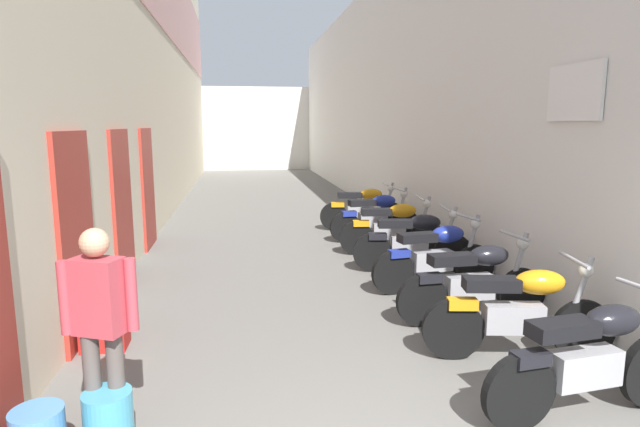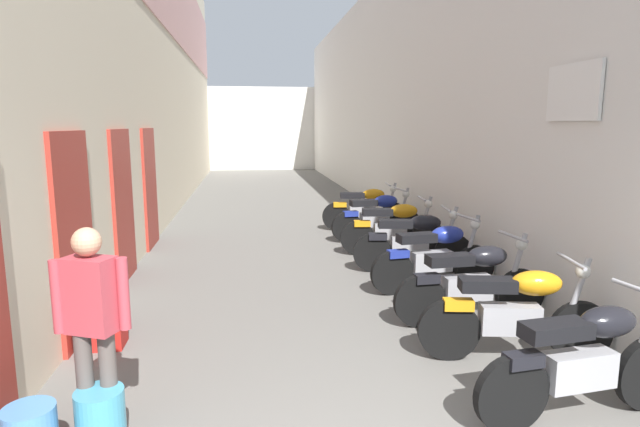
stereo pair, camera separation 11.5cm
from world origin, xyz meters
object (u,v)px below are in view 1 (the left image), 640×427
Objects in this scene: motorcycle_nearest at (592,357)px; motorcycle_second at (520,310)px; pedestrian_by_doorway at (100,320)px; water_jug_beside_first at (109,420)px; motorcycle_third at (474,280)px; motorcycle_fourth at (436,255)px; motorcycle_fifth at (413,240)px; motorcycle_eighth at (363,207)px; plastic_crate at (105,335)px; motorcycle_sixth at (393,226)px; motorcycle_seventh at (376,215)px.

motorcycle_nearest is 1.01× the size of motorcycle_second.
water_jug_beside_first is at bearing -71.00° from pedestrian_by_doorway.
motorcycle_fourth is (-0.00, 1.19, 0.00)m from motorcycle_third.
motorcycle_fifth is 5.40m from water_jug_beside_first.
motorcycle_eighth is at bearing 90.00° from motorcycle_fifth.
plastic_crate is at bearing -162.17° from motorcycle_fourth.
motorcycle_fourth is at bearing -90.00° from motorcycle_sixth.
water_jug_beside_first is at bearing -75.85° from plastic_crate.
motorcycle_sixth is at bearing 90.00° from motorcycle_second.
motorcycle_third is 1.00× the size of motorcycle_seventh.
motorcycle_second is 0.99× the size of motorcycle_eighth.
water_jug_beside_first is at bearing -139.44° from motorcycle_fourth.
motorcycle_third is 2.13m from motorcycle_fifth.
motorcycle_eighth reaches higher than water_jug_beside_first.
motorcycle_fifth and motorcycle_eighth have the same top height.
water_jug_beside_first is at bearing 177.44° from motorcycle_nearest.
plastic_crate is (-4.04, -3.36, -0.36)m from motorcycle_sixth.
pedestrian_by_doorway is at bearing 175.95° from motorcycle_nearest.
motorcycle_second and motorcycle_sixth have the same top height.
pedestrian_by_doorway is 1.90m from plastic_crate.
motorcycle_sixth reaches higher than water_jug_beside_first.
motorcycle_second and motorcycle_third have the same top height.
motorcycle_third is 1.19m from motorcycle_fourth.
motorcycle_seventh is 1.05m from motorcycle_eighth.
pedestrian_by_doorway reaches higher than plastic_crate.
motorcycle_sixth is at bearing 39.73° from plastic_crate.
motorcycle_sixth is at bearing 90.00° from motorcycle_third.
motorcycle_fifth is at bearing 47.25° from pedestrian_by_doorway.
motorcycle_nearest is at bearing -4.05° from pedestrian_by_doorway.
pedestrian_by_doorway is (-3.63, -0.79, 0.42)m from motorcycle_second.
motorcycle_fourth is 1.00× the size of motorcycle_eighth.
motorcycle_third is at bearing -90.00° from motorcycle_eighth.
motorcycle_nearest is 4.40× the size of water_jug_beside_first.
motorcycle_fourth is 4.39× the size of water_jug_beside_first.
pedestrian_by_doorway is at bearing -116.58° from motorcycle_eighth.
motorcycle_sixth is (0.00, 2.06, 0.00)m from motorcycle_fourth.
plastic_crate is (-4.04, -5.57, -0.36)m from motorcycle_eighth.
motorcycle_third is at bearing -90.00° from motorcycle_fourth.
motorcycle_eighth is (-0.00, 5.46, 0.00)m from motorcycle_third.
motorcycle_eighth is at bearing 54.03° from plastic_crate.
motorcycle_nearest is at bearing -90.00° from motorcycle_fourth.
motorcycle_seventh and motorcycle_eighth have the same top height.
motorcycle_third is 1.00× the size of motorcycle_eighth.
motorcycle_fifth is (-0.00, 4.18, 0.00)m from motorcycle_nearest.
motorcycle_sixth and motorcycle_seventh have the same top height.
motorcycle_third is 1.18× the size of pedestrian_by_doorway.
plastic_crate is (-4.04, -0.11, -0.36)m from motorcycle_third.
motorcycle_second is 4.15m from plastic_crate.
water_jug_beside_first is 0.95× the size of plastic_crate.
motorcycle_eighth is 8.18m from water_jug_beside_first.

